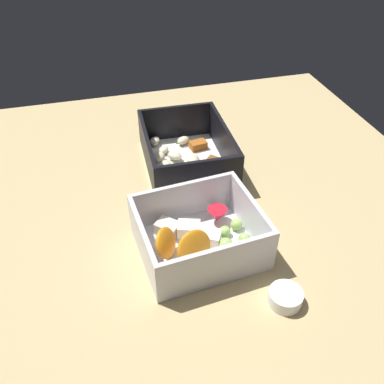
# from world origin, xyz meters

# --- Properties ---
(table_surface) EXTENTS (0.80, 0.80, 0.02)m
(table_surface) POSITION_xyz_m (0.00, 0.00, 0.01)
(table_surface) COLOR tan
(table_surface) RESTS_ON ground
(pasta_container) EXTENTS (0.18, 0.14, 0.07)m
(pasta_container) POSITION_xyz_m (-0.10, 0.02, 0.04)
(pasta_container) COLOR white
(pasta_container) RESTS_ON table_surface
(fruit_bowl) EXTENTS (0.14, 0.16, 0.06)m
(fruit_bowl) POSITION_xyz_m (0.08, -0.01, 0.04)
(fruit_bowl) COLOR white
(fruit_bowl) RESTS_ON table_surface
(paper_cup_liner) EXTENTS (0.04, 0.04, 0.02)m
(paper_cup_liner) POSITION_xyz_m (0.19, 0.06, 0.03)
(paper_cup_liner) COLOR white
(paper_cup_liner) RESTS_ON table_surface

